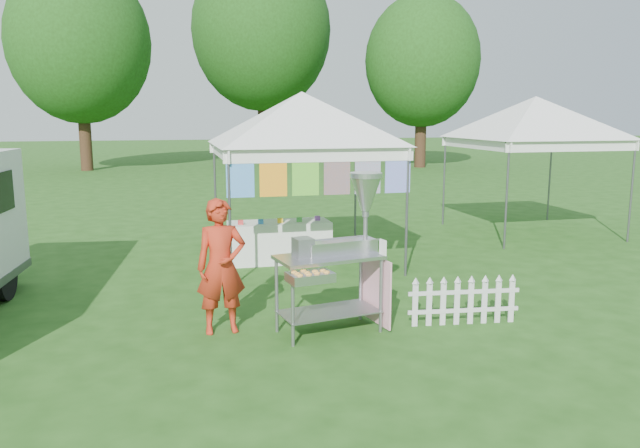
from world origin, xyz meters
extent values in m
plane|color=#214C15|center=(0.00, 0.00, 0.00)|extent=(120.00, 120.00, 0.00)
cylinder|color=#59595E|center=(-1.42, 2.08, 1.05)|extent=(0.04, 0.04, 2.10)
cylinder|color=#59595E|center=(1.42, 2.08, 1.05)|extent=(0.04, 0.04, 2.10)
cylinder|color=#59595E|center=(-1.42, 4.92, 1.05)|extent=(0.04, 0.04, 2.10)
cylinder|color=#59595E|center=(1.42, 4.92, 1.05)|extent=(0.04, 0.04, 2.10)
cube|color=white|center=(0.00, 2.08, 2.00)|extent=(3.00, 0.03, 0.22)
cube|color=white|center=(0.00, 4.92, 2.00)|extent=(3.00, 0.03, 0.22)
pyramid|color=white|center=(0.00, 3.50, 3.00)|extent=(4.24, 4.24, 0.90)
cylinder|color=#59595E|center=(0.00, 2.08, 2.08)|extent=(3.00, 0.03, 0.03)
cube|color=blue|center=(-1.25, 2.08, 1.73)|extent=(0.42, 0.01, 0.70)
cube|color=#FC581C|center=(-0.75, 2.08, 1.73)|extent=(0.42, 0.01, 0.70)
cube|color=#178E2B|center=(-0.25, 2.08, 1.73)|extent=(0.42, 0.01, 0.70)
cube|color=#E2540B|center=(0.25, 2.08, 1.73)|extent=(0.42, 0.01, 0.70)
cube|color=#37CBD1|center=(0.75, 2.08, 1.73)|extent=(0.42, 0.01, 0.70)
cube|color=#B31ABB|center=(1.25, 2.08, 1.73)|extent=(0.42, 0.01, 0.70)
cylinder|color=#59595E|center=(4.08, 3.58, 1.05)|extent=(0.04, 0.04, 2.10)
cylinder|color=#59595E|center=(6.92, 3.58, 1.05)|extent=(0.04, 0.04, 2.10)
cylinder|color=#59595E|center=(4.08, 6.42, 1.05)|extent=(0.04, 0.04, 2.10)
cylinder|color=#59595E|center=(6.92, 6.42, 1.05)|extent=(0.04, 0.04, 2.10)
cube|color=white|center=(5.50, 3.58, 2.00)|extent=(3.00, 0.03, 0.22)
cube|color=white|center=(5.50, 6.42, 2.00)|extent=(3.00, 0.03, 0.22)
pyramid|color=white|center=(5.50, 5.00, 3.00)|extent=(4.24, 4.24, 0.90)
cylinder|color=#59595E|center=(5.50, 3.58, 2.08)|extent=(3.00, 0.03, 0.03)
cylinder|color=#311D12|center=(-6.00, 24.00, 1.98)|extent=(0.56, 0.56, 3.96)
ellipsoid|color=#21621B|center=(-6.00, 24.00, 5.85)|extent=(6.40, 6.40, 7.36)
cylinder|color=#311D12|center=(3.00, 28.00, 2.42)|extent=(0.56, 0.56, 4.84)
ellipsoid|color=#21621B|center=(3.00, 28.00, 7.15)|extent=(7.60, 7.60, 8.74)
cylinder|color=#311D12|center=(10.00, 22.00, 1.76)|extent=(0.56, 0.56, 3.52)
ellipsoid|color=#21621B|center=(10.00, 22.00, 5.20)|extent=(5.60, 5.60, 6.44)
cylinder|color=gray|center=(-0.99, -0.57, 0.47)|extent=(0.05, 0.05, 0.93)
cylinder|color=gray|center=(0.14, -0.36, 0.47)|extent=(0.05, 0.05, 0.93)
cylinder|color=gray|center=(-1.08, -0.06, 0.47)|extent=(0.05, 0.05, 0.93)
cylinder|color=gray|center=(0.04, 0.15, 0.47)|extent=(0.05, 0.05, 0.93)
cube|color=gray|center=(-0.47, -0.21, 0.26)|extent=(1.27, 0.80, 0.02)
cube|color=#B7B7BC|center=(-0.47, -0.21, 0.93)|extent=(1.34, 0.84, 0.04)
cube|color=#B7B7BC|center=(-0.30, -0.12, 1.03)|extent=(0.91, 0.42, 0.16)
cube|color=gray|center=(-0.79, -0.22, 1.07)|extent=(0.25, 0.26, 0.23)
cylinder|color=gray|center=(0.03, -0.06, 1.40)|extent=(0.06, 0.06, 0.93)
cone|color=#B7B7BC|center=(0.03, -0.06, 1.66)|extent=(0.44, 0.44, 0.42)
cylinder|color=#B7B7BC|center=(0.03, -0.06, 1.89)|extent=(0.46, 0.46, 0.06)
cube|color=#B7B7BC|center=(-0.81, -0.67, 0.83)|extent=(0.55, 0.40, 0.10)
cube|color=pink|center=(0.15, -0.09, 0.47)|extent=(0.16, 0.77, 0.84)
cube|color=white|center=(0.14, -0.39, 1.06)|extent=(0.04, 0.15, 0.19)
imported|color=#B52B16|center=(-1.72, 0.11, 0.82)|extent=(0.62, 0.43, 1.63)
cylinder|color=black|center=(-4.65, 2.16, 0.34)|extent=(0.29, 0.70, 0.68)
cube|color=silver|center=(0.62, -0.27, 0.28)|extent=(0.07, 0.03, 0.56)
cube|color=silver|center=(0.80, -0.29, 0.28)|extent=(0.07, 0.03, 0.56)
cube|color=silver|center=(0.98, -0.31, 0.28)|extent=(0.07, 0.03, 0.56)
cube|color=silver|center=(1.16, -0.33, 0.28)|extent=(0.07, 0.03, 0.56)
cube|color=silver|center=(1.34, -0.34, 0.28)|extent=(0.07, 0.03, 0.56)
cube|color=silver|center=(1.52, -0.36, 0.28)|extent=(0.07, 0.03, 0.56)
cube|color=silver|center=(1.70, -0.38, 0.28)|extent=(0.07, 0.03, 0.56)
cube|color=silver|center=(1.88, -0.40, 0.28)|extent=(0.07, 0.03, 0.56)
cube|color=silver|center=(1.25, -0.33, 0.18)|extent=(1.43, 0.18, 0.05)
cube|color=silver|center=(1.25, -0.33, 0.42)|extent=(1.43, 0.18, 0.05)
cube|color=white|center=(-0.41, 3.59, 0.36)|extent=(1.80, 0.70, 0.73)
camera|label=1|loc=(-2.29, -7.22, 2.61)|focal=35.00mm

